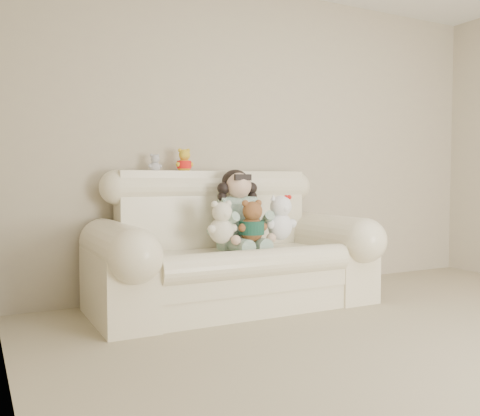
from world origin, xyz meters
The scene contains 9 objects.
wall_back centered at (0.00, 2.50, 1.30)m, with size 4.50×4.50×0.00m, color #B1A38C.
wall_left centered at (-2.25, 0.00, 1.30)m, with size 5.00×5.00×0.00m, color #B1A38C.
sofa centered at (-0.64, 2.00, 0.52)m, with size 2.10×0.95×1.03m, color #FFF3CD, non-canonical shape.
seated_child centered at (-0.57, 2.08, 0.73)m, with size 0.38×0.46×0.63m, color #317152, non-canonical shape.
brown_teddy centered at (-0.56, 1.88, 0.68)m, with size 0.23×0.18×0.36m, color brown, non-canonical shape.
white_cat centered at (-0.30, 1.90, 0.70)m, with size 0.26×0.20×0.41m, color white, non-canonical shape.
cream_teddy centered at (-0.79, 1.90, 0.68)m, with size 0.23×0.18×0.36m, color white, non-canonical shape.
yellow_mini_bear centered at (-0.90, 2.34, 1.12)m, with size 0.14×0.11×0.22m, color gold, non-canonical shape.
grey_mini_plush centered at (-1.13, 2.36, 1.09)m, with size 0.11×0.08×0.17m, color #BAB9C0, non-canonical shape.
Camera 1 is at (-2.39, -1.47, 0.95)m, focal length 38.96 mm.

